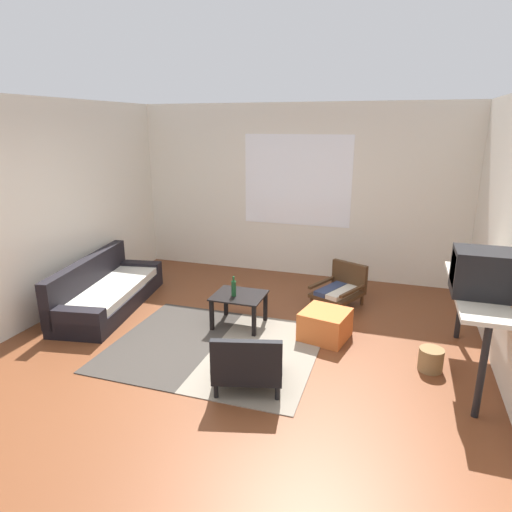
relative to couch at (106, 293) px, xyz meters
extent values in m
plane|color=brown|center=(2.08, -0.81, -0.21)|extent=(7.80, 7.80, 0.00)
cube|color=silver|center=(2.08, 2.25, 1.14)|extent=(5.60, 0.12, 2.70)
cube|color=white|center=(2.08, 2.19, 1.32)|extent=(1.70, 0.01, 1.41)
cube|color=silver|center=(-0.58, -0.51, 1.14)|extent=(0.12, 6.60, 2.70)
cube|color=#38332D|center=(1.26, -0.60, -0.21)|extent=(1.12, 1.87, 0.01)
cube|color=gray|center=(2.39, -0.60, -0.21)|extent=(1.12, 1.87, 0.01)
cube|color=black|center=(0.06, 0.01, -0.10)|extent=(1.04, 2.09, 0.22)
cube|color=beige|center=(0.09, 0.02, 0.06)|extent=(0.91, 1.89, 0.10)
cube|color=black|center=(-0.23, -0.04, 0.18)|extent=(0.47, 1.99, 0.56)
cube|color=black|center=(-0.09, 0.91, -0.03)|extent=(0.74, 0.30, 0.37)
cube|color=black|center=(0.21, -0.88, -0.03)|extent=(0.74, 0.30, 0.37)
cube|color=black|center=(1.89, 0.02, 0.18)|extent=(0.61, 0.53, 0.02)
cube|color=black|center=(1.63, 0.25, -0.02)|extent=(0.04, 0.04, 0.39)
cube|color=black|center=(2.16, 0.25, -0.02)|extent=(0.04, 0.04, 0.39)
cube|color=black|center=(1.63, -0.21, -0.02)|extent=(0.04, 0.04, 0.39)
cube|color=black|center=(2.16, -0.21, -0.02)|extent=(0.04, 0.04, 0.39)
cylinder|color=#472D19|center=(3.04, 0.66, -0.14)|extent=(0.04, 0.04, 0.15)
cylinder|color=#472D19|center=(2.63, 0.85, -0.14)|extent=(0.04, 0.04, 0.15)
cylinder|color=#472D19|center=(3.27, 1.16, -0.14)|extent=(0.04, 0.04, 0.15)
cylinder|color=#472D19|center=(2.86, 1.35, -0.14)|extent=(0.04, 0.04, 0.15)
cube|color=#472D19|center=(2.95, 1.01, -0.04)|extent=(0.74, 0.79, 0.05)
cube|color=beige|center=(3.02, 0.95, 0.01)|extent=(0.40, 0.59, 0.06)
cube|color=#2D3856|center=(2.86, 1.03, 0.01)|extent=(0.40, 0.59, 0.06)
cube|color=#472D19|center=(3.07, 1.27, 0.16)|extent=(0.51, 0.28, 0.36)
cube|color=#472D19|center=(3.17, 0.91, 0.07)|extent=(0.30, 0.59, 0.04)
cube|color=#472D19|center=(2.73, 1.11, 0.07)|extent=(0.30, 0.59, 0.04)
cylinder|color=black|center=(2.08, -0.95, -0.14)|extent=(0.04, 0.04, 0.14)
cylinder|color=black|center=(2.61, -0.81, -0.14)|extent=(0.04, 0.04, 0.14)
cylinder|color=black|center=(2.21, -1.47, -0.14)|extent=(0.04, 0.04, 0.14)
cylinder|color=black|center=(2.75, -1.33, -0.14)|extent=(0.04, 0.04, 0.14)
cube|color=black|center=(2.41, -1.14, -0.04)|extent=(0.77, 0.76, 0.05)
cube|color=beige|center=(2.30, -1.15, 0.01)|extent=(0.34, 0.59, 0.06)
cube|color=#2D3856|center=(2.51, -1.09, 0.01)|extent=(0.34, 0.59, 0.06)
cube|color=black|center=(2.48, -1.41, 0.18)|extent=(0.63, 0.23, 0.39)
cube|color=black|center=(2.13, -1.21, 0.07)|extent=(0.20, 0.61, 0.04)
cube|color=black|center=(2.70, -1.06, 0.07)|extent=(0.20, 0.61, 0.04)
cube|color=#D1662D|center=(2.95, 0.01, -0.04)|extent=(0.59, 0.59, 0.34)
cube|color=beige|center=(4.41, -0.27, 0.66)|extent=(0.43, 1.65, 0.04)
cylinder|color=black|center=(4.41, -1.03, 0.21)|extent=(0.06, 0.06, 0.85)
cylinder|color=black|center=(4.41, 0.50, 0.21)|extent=(0.06, 0.06, 0.85)
cube|color=black|center=(4.41, -0.44, 0.89)|extent=(0.50, 0.43, 0.42)
cube|color=black|center=(4.16, -0.44, 0.91)|extent=(0.01, 0.33, 0.29)
cylinder|color=#935B38|center=(4.41, -0.01, 0.78)|extent=(0.18, 0.18, 0.20)
cylinder|color=#935B38|center=(4.41, -0.01, 0.93)|extent=(0.09, 0.09, 0.12)
cylinder|color=#194723|center=(1.85, -0.03, 0.28)|extent=(0.06, 0.06, 0.19)
cylinder|color=#194723|center=(1.85, -0.03, 0.41)|extent=(0.03, 0.03, 0.06)
cylinder|color=olive|center=(4.08, -0.36, -0.10)|extent=(0.24, 0.24, 0.23)
camera|label=1|loc=(3.64, -4.68, 2.17)|focal=31.20mm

